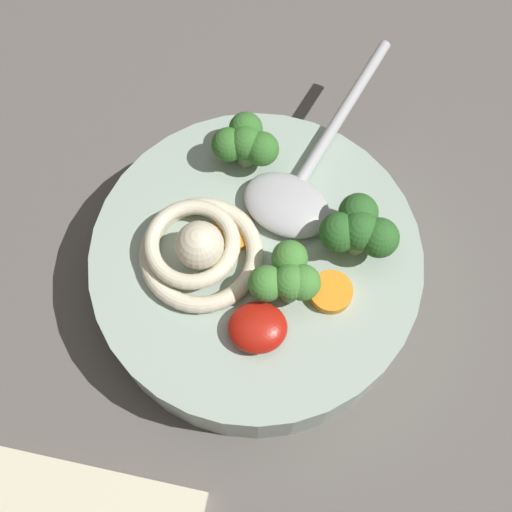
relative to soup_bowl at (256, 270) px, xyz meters
The scene contains 10 objects.
table_slab 5.94cm from the soup_bowl, 127.60° to the left, with size 138.46×138.46×4.35cm, color #5B5651.
soup_bowl is the anchor object (origin of this frame).
noodle_pile 5.17cm from the soup_bowl, ahead, with size 8.83×8.66×3.55cm.
soup_spoon 6.19cm from the soup_bowl, 120.75° to the right, with size 11.72×16.52×1.60cm.
chili_sauce_dollop 6.09cm from the soup_bowl, 90.34° to the left, with size 3.71×3.34×1.67cm, color #B2190F.
broccoli_floret_front 8.70cm from the soup_bowl, 85.23° to the right, with size 4.50×3.87×3.55cm.
broccoli_floret_center 5.44cm from the soup_bowl, 130.21° to the left, with size 4.48×3.85×3.54cm.
broccoli_floret_near_spoon 8.19cm from the soup_bowl, behind, with size 4.99×4.30×3.95cm.
carrot_slice_extra_a 3.58cm from the soup_bowl, 48.95° to the right, with size 2.75×2.75×0.57cm, color orange.
carrot_slice_left 6.34cm from the soup_bowl, 146.91° to the left, with size 2.76×2.76×0.78cm, color orange.
Camera 1 is at (2.28, 14.56, 52.41)cm, focal length 49.73 mm.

